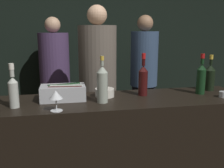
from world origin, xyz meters
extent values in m
cube|color=black|center=(0.00, 2.37, 1.40)|extent=(6.40, 0.06, 2.80)
cube|color=black|center=(0.00, 0.29, 0.49)|extent=(2.28, 0.57, 0.98)
cube|color=#B7BABF|center=(-0.39, 0.35, 1.04)|extent=(0.35, 0.20, 0.12)
cylinder|color=#380F0F|center=(-0.37, 0.30, 1.07)|extent=(0.27, 0.09, 0.07)
cylinder|color=#9EA899|center=(-0.37, 0.35, 1.07)|extent=(0.27, 0.12, 0.07)
cylinder|color=#143319|center=(-0.38, 0.39, 1.07)|extent=(0.27, 0.12, 0.07)
cylinder|color=silver|center=(-0.05, 0.39, 1.02)|extent=(0.16, 0.16, 0.07)
cylinder|color=gray|center=(-0.05, 0.39, 1.05)|extent=(0.13, 0.13, 0.01)
cylinder|color=silver|center=(-0.44, 0.07, 0.99)|extent=(0.08, 0.08, 0.00)
cylinder|color=silver|center=(-0.44, 0.07, 1.03)|extent=(0.01, 0.01, 0.08)
cone|color=silver|center=(-0.44, 0.07, 1.10)|extent=(0.09, 0.09, 0.06)
cylinder|color=silver|center=(0.91, 0.17, 1.01)|extent=(0.07, 0.07, 0.05)
sphere|color=#F9D67F|center=(0.91, 0.17, 1.01)|extent=(0.03, 0.03, 0.03)
cylinder|color=#143319|center=(0.79, 0.32, 1.09)|extent=(0.08, 0.08, 0.21)
cone|color=#143319|center=(0.79, 0.32, 1.22)|extent=(0.08, 0.08, 0.05)
cylinder|color=#143319|center=(0.79, 0.32, 1.29)|extent=(0.03, 0.03, 0.09)
cylinder|color=red|center=(0.79, 0.32, 1.31)|extent=(0.03, 0.03, 0.04)
cylinder|color=#9EA899|center=(-0.09, 0.22, 1.10)|extent=(0.08, 0.08, 0.23)
cone|color=#9EA899|center=(-0.09, 0.22, 1.24)|extent=(0.08, 0.08, 0.05)
cylinder|color=#9EA899|center=(-0.09, 0.22, 1.30)|extent=(0.02, 0.02, 0.08)
cylinder|color=gold|center=(-0.09, 0.22, 1.33)|extent=(0.03, 0.03, 0.03)
cylinder|color=#380F0F|center=(0.28, 0.37, 1.09)|extent=(0.08, 0.08, 0.21)
cone|color=#380F0F|center=(0.28, 0.37, 1.21)|extent=(0.08, 0.08, 0.05)
cylinder|color=#380F0F|center=(0.28, 0.37, 1.29)|extent=(0.03, 0.03, 0.10)
cylinder|color=red|center=(0.28, 0.37, 1.32)|extent=(0.03, 0.03, 0.05)
cylinder|color=#B2B7AD|center=(-0.73, 0.21, 1.08)|extent=(0.07, 0.07, 0.18)
cone|color=#B2B7AD|center=(-0.73, 0.21, 1.19)|extent=(0.07, 0.07, 0.04)
cylinder|color=#B2B7AD|center=(-0.73, 0.21, 1.26)|extent=(0.03, 0.03, 0.09)
cylinder|color=white|center=(-0.73, 0.21, 1.28)|extent=(0.04, 0.04, 0.04)
cylinder|color=black|center=(0.94, 0.43, 1.08)|extent=(0.09, 0.09, 0.19)
cone|color=black|center=(0.94, 0.43, 1.20)|extent=(0.09, 0.09, 0.05)
cylinder|color=black|center=(0.94, 0.43, 1.27)|extent=(0.03, 0.03, 0.09)
cylinder|color=gold|center=(0.94, 0.43, 1.29)|extent=(0.03, 0.03, 0.04)
cube|color=black|center=(-0.02, 1.06, 0.41)|extent=(0.31, 0.22, 0.83)
cylinder|color=#60564C|center=(-0.02, 1.06, 1.20)|extent=(0.41, 0.41, 0.75)
sphere|color=tan|center=(-0.02, 1.06, 1.68)|extent=(0.21, 0.21, 0.21)
cube|color=black|center=(0.69, 1.60, 0.40)|extent=(0.27, 0.20, 0.79)
cylinder|color=#334766|center=(0.69, 1.60, 1.15)|extent=(0.37, 0.37, 0.73)
sphere|color=#997051|center=(0.69, 1.60, 1.62)|extent=(0.21, 0.21, 0.21)
cube|color=black|center=(-0.51, 1.91, 0.39)|extent=(0.31, 0.23, 0.78)
cylinder|color=#473356|center=(-0.51, 1.91, 1.14)|extent=(0.41, 0.41, 0.72)
sphere|color=tan|center=(-0.51, 1.91, 1.60)|extent=(0.21, 0.21, 0.21)
camera|label=1|loc=(-0.37, -1.61, 1.52)|focal=40.00mm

